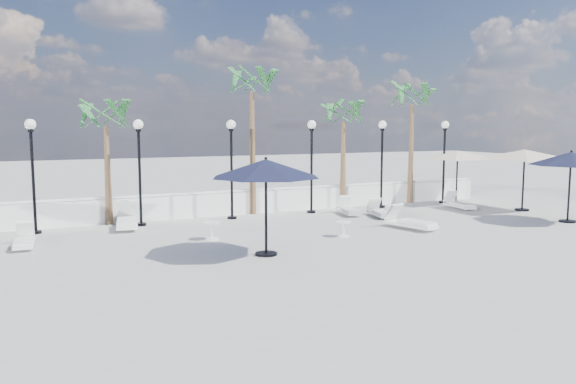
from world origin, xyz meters
name	(u,v)px	position (x,y,z in m)	size (l,w,h in m)	color
ground	(310,252)	(0.00, 0.00, 0.00)	(100.00, 100.00, 0.00)	#ACADA7
balustrade	(224,204)	(0.00, 7.50, 0.47)	(26.00, 0.30, 1.01)	white
lamppost_1	(32,160)	(-7.00, 6.50, 2.49)	(0.36, 0.36, 3.84)	black
lamppost_2	(139,157)	(-3.50, 6.50, 2.49)	(0.36, 0.36, 3.84)	black
lamppost_3	(231,155)	(0.00, 6.50, 2.49)	(0.36, 0.36, 3.84)	black
lamppost_4	(312,153)	(3.50, 6.50, 2.49)	(0.36, 0.36, 3.84)	black
lamppost_5	(382,151)	(7.00, 6.50, 2.49)	(0.36, 0.36, 3.84)	black
lamppost_6	(444,150)	(10.50, 6.50, 2.49)	(0.36, 0.36, 3.84)	black
palm_1	(106,122)	(-4.50, 7.30, 3.75)	(2.60, 2.60, 4.70)	brown
palm_2	(252,88)	(1.20, 7.30, 5.12)	(2.60, 2.60, 6.10)	brown
palm_3	(344,118)	(5.50, 7.30, 3.95)	(2.60, 2.60, 4.90)	brown
palm_4	(412,102)	(9.20, 7.30, 4.73)	(2.60, 2.60, 5.70)	brown
lounger_2	(24,240)	(-7.37, 4.29, 0.21)	(0.66, 1.69, 0.62)	white
lounger_3	(127,221)	(-4.05, 6.22, 0.27)	(1.05, 2.24, 0.81)	white
lounger_4	(348,209)	(4.64, 5.41, 0.22)	(0.92, 1.80, 0.65)	white
lounger_5	(410,222)	(4.94, 1.76, 0.25)	(1.10, 2.05, 0.73)	white
lounger_6	(380,212)	(5.46, 4.38, 0.21)	(0.90, 1.74, 0.62)	white
lounger_7	(459,204)	(9.88, 4.73, 0.22)	(0.76, 1.76, 0.64)	white
side_table_1	(212,229)	(-1.94, 3.00, 0.33)	(0.57, 0.57, 0.55)	white
side_table_2	(344,227)	(2.09, 1.59, 0.30)	(0.51, 0.51, 0.50)	white
parasol_navy_mid	(266,169)	(-1.25, 0.25, 2.43)	(3.08, 3.08, 2.76)	black
parasol_navy_right	(571,159)	(11.17, 0.33, 2.38)	(3.02, 3.02, 2.71)	black
parasol_cream_sq_a	(458,151)	(11.04, 6.20, 2.45)	(5.39, 5.39, 2.64)	black
parasol_cream_sq_b	(525,150)	(11.97, 3.18, 2.59)	(5.60, 5.60, 2.81)	black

